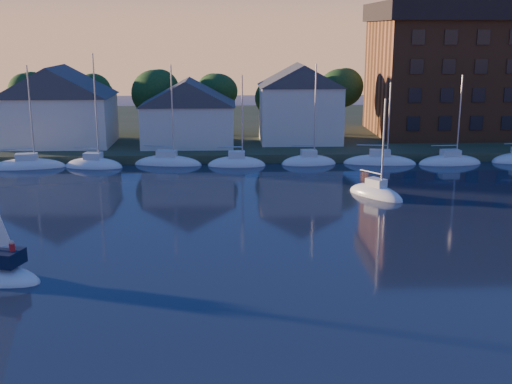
{
  "coord_description": "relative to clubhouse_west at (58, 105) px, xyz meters",
  "views": [
    {
      "loc": [
        -1.03,
        -21.8,
        14.77
      ],
      "look_at": [
        0.84,
        22.0,
        3.72
      ],
      "focal_mm": 45.0,
      "sensor_mm": 36.0,
      "label": 1
    }
  ],
  "objects": [
    {
      "name": "tree_line",
      "position": [
        24.0,
        5.0,
        1.24
      ],
      "size": [
        93.4,
        5.4,
        8.9
      ],
      "color": "#362618",
      "rests_on": "shoreline_land"
    },
    {
      "name": "drifting_sailboat_right",
      "position": [
        34.4,
        -23.31,
        -5.83
      ],
      "size": [
        5.3,
        6.18,
        10.07
      ],
      "rotation": [
        0.0,
        0.0,
        -0.94
      ],
      "color": "white",
      "rests_on": "ground"
    },
    {
      "name": "wooden_dock",
      "position": [
        22.0,
        -6.0,
        -5.93
      ],
      "size": [
        120.0,
        3.0,
        1.0
      ],
      "primitive_type": "cube",
      "color": "brown",
      "rests_on": "ground"
    },
    {
      "name": "condo_block",
      "position": [
        56.0,
        6.95,
        3.86
      ],
      "size": [
        31.0,
        17.0,
        17.4
      ],
      "color": "brown",
      "rests_on": "shoreline_land"
    },
    {
      "name": "moored_fleet",
      "position": [
        26.0,
        -9.0,
        -5.83
      ],
      "size": [
        95.5,
        2.4,
        12.05
      ],
      "color": "white",
      "rests_on": "ground"
    },
    {
      "name": "clubhouse_centre",
      "position": [
        16.0,
        -1.0,
        -0.8
      ],
      "size": [
        11.55,
        8.4,
        8.08
      ],
      "color": "white",
      "rests_on": "shoreline_land"
    },
    {
      "name": "clubhouse_east",
      "position": [
        30.0,
        1.0,
        0.07
      ],
      "size": [
        10.5,
        8.4,
        9.8
      ],
      "color": "white",
      "rests_on": "shoreline_land"
    },
    {
      "name": "clubhouse_west",
      "position": [
        0.0,
        0.0,
        0.0
      ],
      "size": [
        13.65,
        9.45,
        9.64
      ],
      "color": "white",
      "rests_on": "shoreline_land"
    },
    {
      "name": "shoreline_land",
      "position": [
        22.0,
        17.0,
        -5.93
      ],
      "size": [
        160.0,
        50.0,
        2.0
      ],
      "primitive_type": "cube",
      "color": "#2E3A22",
      "rests_on": "ground"
    }
  ]
}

